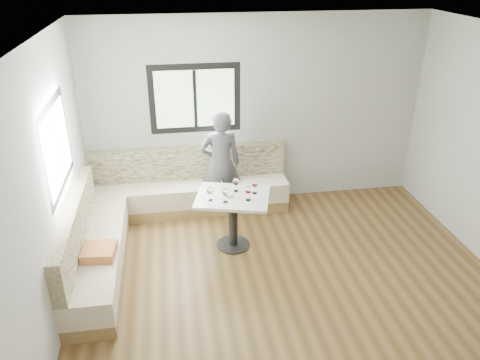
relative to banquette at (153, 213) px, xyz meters
name	(u,v)px	position (x,y,z in m)	size (l,w,h in m)	color
room	(295,185)	(1.51, -1.55, 1.08)	(5.01, 5.01, 2.81)	brown
banquette	(153,213)	(0.00, 0.00, 0.00)	(2.90, 2.80, 0.95)	olive
table	(233,209)	(1.03, -0.44, 0.23)	(1.06, 0.92, 0.75)	black
person	(221,164)	(0.99, 0.44, 0.47)	(0.58, 0.38, 1.60)	#484A51
olive_ramekin	(229,195)	(0.99, -0.44, 0.43)	(0.10, 0.10, 0.04)	white
wine_glass_a	(210,191)	(0.74, -0.52, 0.55)	(0.09, 0.09, 0.19)	white
wine_glass_b	(225,193)	(0.92, -0.59, 0.55)	(0.09, 0.09, 0.19)	white
wine_glass_c	(248,190)	(1.21, -0.58, 0.55)	(0.09, 0.09, 0.19)	white
wine_glass_d	(236,182)	(1.09, -0.32, 0.55)	(0.09, 0.09, 0.19)	white
wine_glass_e	(255,184)	(1.32, -0.42, 0.55)	(0.09, 0.09, 0.19)	white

